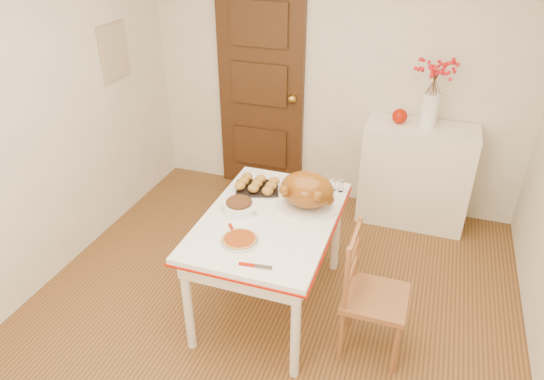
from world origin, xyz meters
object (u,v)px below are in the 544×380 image
(turkey_platter, at_px, (307,192))
(chair_oak, at_px, (376,295))
(sideboard, at_px, (415,175))
(kitchen_table, at_px, (270,262))
(pumpkin_pie, at_px, (240,240))

(turkey_platter, bearing_deg, chair_oak, -26.21)
(sideboard, xyz_separation_m, chair_oak, (-0.10, -1.67, -0.02))
(chair_oak, relative_size, turkey_platter, 2.09)
(kitchen_table, distance_m, turkey_platter, 0.58)
(turkey_platter, bearing_deg, sideboard, 69.29)
(sideboard, xyz_separation_m, kitchen_table, (-0.86, -1.49, -0.09))
(sideboard, distance_m, chair_oak, 1.67)
(kitchen_table, height_order, chair_oak, chair_oak)
(sideboard, bearing_deg, pumpkin_pie, -117.19)
(chair_oak, height_order, turkey_platter, turkey_platter)
(sideboard, height_order, kitchen_table, sideboard)
(kitchen_table, height_order, pumpkin_pie, pumpkin_pie)
(turkey_platter, bearing_deg, pumpkin_pie, -112.91)
(kitchen_table, xyz_separation_m, pumpkin_pie, (-0.08, -0.33, 0.40))
(kitchen_table, relative_size, chair_oak, 1.43)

